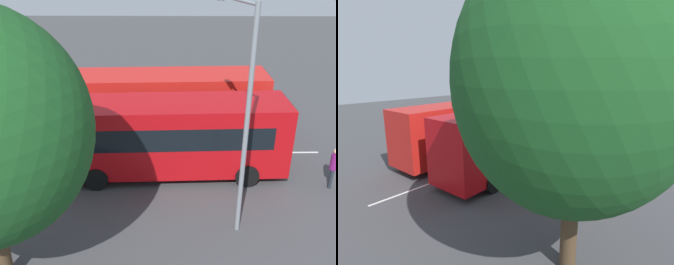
% 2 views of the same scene
% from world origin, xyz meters
% --- Properties ---
extents(ground_plane, '(69.91, 69.91, 0.00)m').
position_xyz_m(ground_plane, '(0.00, 0.00, 0.00)').
color(ground_plane, '#424244').
extents(bus_far_left, '(9.78, 2.91, 3.32)m').
position_xyz_m(bus_far_left, '(0.13, -1.70, 1.82)').
color(bus_far_left, '#B70C11').
rests_on(bus_far_left, ground).
extents(bus_center_left, '(9.78, 2.90, 3.32)m').
position_xyz_m(bus_center_left, '(0.01, 1.91, 1.82)').
color(bus_center_left, red).
rests_on(bus_center_left, ground).
extents(pedestrian, '(0.41, 0.41, 1.80)m').
position_xyz_m(pedestrian, '(6.68, -2.75, 1.07)').
color(pedestrian, '#232833').
rests_on(pedestrian, ground).
extents(street_lamp, '(1.20, 2.36, 7.81)m').
position_xyz_m(street_lamp, '(2.38, -5.19, 4.50)').
color(street_lamp, gray).
rests_on(street_lamp, ground).
extents(lane_stripe_outer_left, '(14.35, 0.49, 0.01)m').
position_xyz_m(lane_stripe_outer_left, '(0.00, 0.00, 0.00)').
color(lane_stripe_outer_left, silver).
rests_on(lane_stripe_outer_left, ground).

